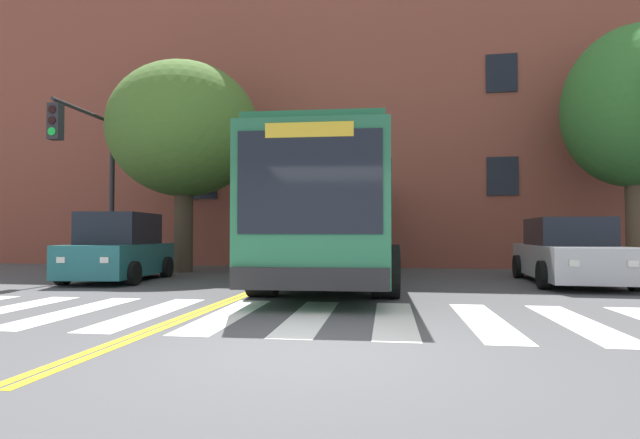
# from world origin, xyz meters

# --- Properties ---
(ground_plane) EXTENTS (120.00, 120.00, 0.00)m
(ground_plane) POSITION_xyz_m (0.00, 0.00, 0.00)
(ground_plane) COLOR #4C4C4F
(crosswalk) EXTENTS (15.05, 3.88, 0.01)m
(crosswalk) POSITION_xyz_m (0.28, 2.21, 0.00)
(crosswalk) COLOR white
(crosswalk) RESTS_ON ground
(lane_line_yellow_inner) EXTENTS (0.12, 36.00, 0.01)m
(lane_line_yellow_inner) POSITION_xyz_m (-2.31, 16.21, 0.00)
(lane_line_yellow_inner) COLOR gold
(lane_line_yellow_inner) RESTS_ON ground
(lane_line_yellow_outer) EXTENTS (0.12, 36.00, 0.01)m
(lane_line_yellow_outer) POSITION_xyz_m (-2.15, 16.21, 0.00)
(lane_line_yellow_outer) COLOR gold
(lane_line_yellow_outer) RESTS_ON ground
(city_bus) EXTENTS (3.45, 11.66, 3.33)m
(city_bus) POSITION_xyz_m (-0.74, 8.05, 1.81)
(city_bus) COLOR #28704C
(city_bus) RESTS_ON ground
(car_teal_near_lane) EXTENTS (2.34, 3.91, 1.85)m
(car_teal_near_lane) POSITION_xyz_m (-6.59, 7.06, 0.84)
(car_teal_near_lane) COLOR #236B70
(car_teal_near_lane) RESTS_ON ground
(car_silver_far_lane) EXTENTS (2.24, 4.87, 1.69)m
(car_silver_far_lane) POSITION_xyz_m (5.23, 8.30, 0.77)
(car_silver_far_lane) COLOR #B7BABF
(car_silver_far_lane) RESTS_ON ground
(car_black_behind_bus) EXTENTS (2.34, 4.57, 1.71)m
(car_black_behind_bus) POSITION_xyz_m (-1.19, 16.49, 0.78)
(car_black_behind_bus) COLOR black
(car_black_behind_bus) RESTS_ON ground
(traffic_light_far_corner) EXTENTS (0.37, 3.13, 5.47)m
(traffic_light_far_corner) POSITION_xyz_m (-8.43, 8.42, 3.62)
(traffic_light_far_corner) COLOR #28282D
(traffic_light_far_corner) RESTS_ON ground
(street_tree_curbside_large) EXTENTS (5.45, 5.61, 7.58)m
(street_tree_curbside_large) POSITION_xyz_m (7.90, 10.94, 5.10)
(street_tree_curbside_large) COLOR brown
(street_tree_curbside_large) RESTS_ON ground
(street_tree_curbside_small) EXTENTS (6.47, 6.60, 7.03)m
(street_tree_curbside_small) POSITION_xyz_m (-6.23, 10.29, 4.75)
(street_tree_curbside_small) COLOR #4C3D2D
(street_tree_curbside_small) RESTS_ON ground
(building_facade) EXTENTS (43.02, 7.33, 13.48)m
(building_facade) POSITION_xyz_m (-1.14, 17.08, 6.75)
(building_facade) COLOR brown
(building_facade) RESTS_ON ground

